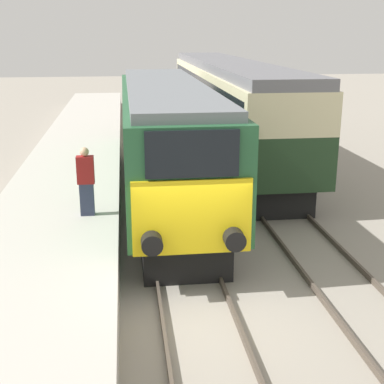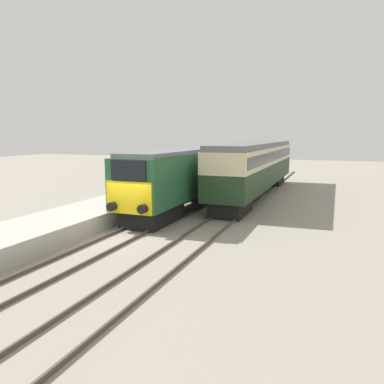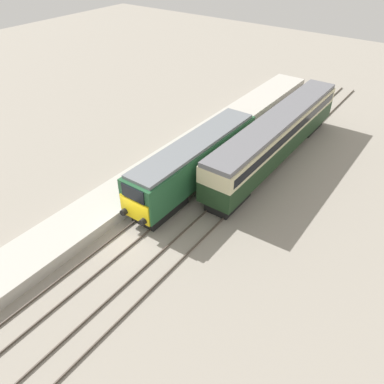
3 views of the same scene
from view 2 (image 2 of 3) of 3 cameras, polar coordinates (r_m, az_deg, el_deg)
name	(u,v)px [view 2 (image 2 of 3)]	position (r m, az deg, el deg)	size (l,w,h in m)	color
ground_plane	(125,236)	(18.32, -10.18, -6.66)	(120.00, 120.00, 0.00)	gray
platform_left	(144,198)	(26.61, -7.32, -0.85)	(3.50, 50.00, 0.84)	#B7B2A8
rails_near_track	(169,214)	(22.59, -3.57, -3.42)	(1.51, 60.00, 0.14)	#4C4238
rails_far_track	(223,219)	(21.41, 4.74, -4.11)	(1.50, 60.00, 0.14)	#4C4238
locomotive	(183,176)	(24.28, -1.39, 2.47)	(2.70, 13.99, 3.90)	black
passenger_carriage	(257,164)	(29.98, 9.88, 4.26)	(2.75, 19.49, 4.20)	black
person_on_platform	(123,188)	(22.26, -10.54, 0.66)	(0.44, 0.26, 1.80)	#2D334C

